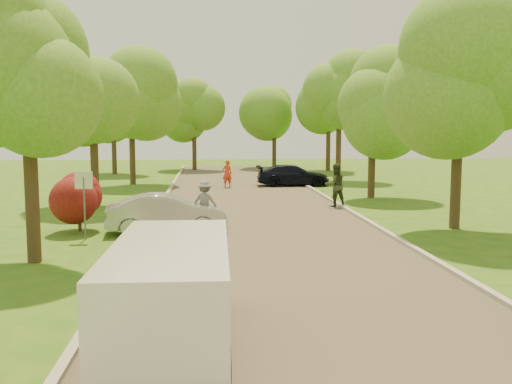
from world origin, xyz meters
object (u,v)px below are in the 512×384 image
object	(u,v)px
dark_sedan	(293,175)
person_striped	(227,174)
longboard	(205,226)
person_olive	(335,185)
skateboarder	(205,203)
silver_sedan	(167,213)
street_sign	(84,191)
minivan	(171,293)

from	to	relation	value
dark_sedan	person_striped	distance (m)	4.10
longboard	person_olive	size ratio (longest dim) A/B	0.44
dark_sedan	person_olive	world-z (taller)	person_olive
person_striped	skateboarder	bearing A→B (deg)	68.05
silver_sedan	person_olive	world-z (taller)	person_olive
longboard	skateboarder	bearing A→B (deg)	-52.36
street_sign	minivan	distance (m)	9.89
longboard	person_olive	xyz separation A→B (m)	(5.81, 4.98, 0.88)
dark_sedan	person_striped	size ratio (longest dim) A/B	2.72
street_sign	silver_sedan	bearing A→B (deg)	21.41
street_sign	person_olive	size ratio (longest dim) A/B	1.12
minivan	person_striped	world-z (taller)	minivan
street_sign	dark_sedan	bearing A→B (deg)	60.61
street_sign	dark_sedan	xyz separation A→B (m)	(9.10, 16.16, -0.92)
dark_sedan	silver_sedan	bearing A→B (deg)	156.74
minivan	longboard	xyz separation A→B (m)	(0.49, 11.07, -0.82)
person_striped	person_olive	world-z (taller)	person_olive
skateboarder	person_striped	bearing A→B (deg)	-84.16
silver_sedan	person_olive	xyz separation A→B (m)	(7.10, 5.77, 0.31)
minivan	person_olive	bearing A→B (deg)	69.67
dark_sedan	minivan	bearing A→B (deg)	167.41
street_sign	minivan	bearing A→B (deg)	-70.47
street_sign	person_striped	world-z (taller)	street_sign
longboard	person_striped	distance (m)	13.86
silver_sedan	person_striped	world-z (taller)	person_striped
minivan	silver_sedan	xyz separation A→B (m)	(-0.80, 10.28, -0.25)
street_sign	person_striped	distance (m)	16.37
street_sign	person_olive	world-z (taller)	street_sign
dark_sedan	person_striped	world-z (taller)	person_striped
street_sign	longboard	distance (m)	4.43
street_sign	person_olive	xyz separation A→B (m)	(9.60, 6.75, -0.59)
street_sign	skateboarder	size ratio (longest dim) A/B	1.35
longboard	skateboarder	size ratio (longest dim) A/B	0.53
person_olive	dark_sedan	bearing A→B (deg)	-95.91
dark_sedan	skateboarder	size ratio (longest dim) A/B	2.76
person_olive	street_sign	bearing A→B (deg)	26.15
longboard	person_striped	world-z (taller)	person_striped
street_sign	skateboarder	distance (m)	4.23
skateboarder	person_striped	world-z (taller)	skateboarder
street_sign	silver_sedan	world-z (taller)	street_sign
silver_sedan	dark_sedan	bearing A→B (deg)	-29.47
dark_sedan	longboard	bearing A→B (deg)	159.98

